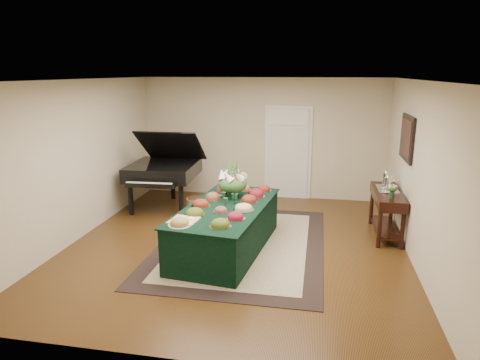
% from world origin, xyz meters
% --- Properties ---
extents(ground, '(6.00, 6.00, 0.00)m').
position_xyz_m(ground, '(0.00, 0.00, 0.00)').
color(ground, black).
rests_on(ground, ground).
extents(area_rug, '(2.72, 3.81, 0.01)m').
position_xyz_m(area_rug, '(0.07, 0.06, 0.01)').
color(area_rug, black).
rests_on(area_rug, ground).
extents(kitchen_doorway, '(1.05, 0.07, 2.10)m').
position_xyz_m(kitchen_doorway, '(0.60, 2.97, 1.02)').
color(kitchen_doorway, silver).
rests_on(kitchen_doorway, ground).
extents(buffet_table, '(1.48, 2.64, 0.75)m').
position_xyz_m(buffet_table, '(-0.13, -0.22, 0.38)').
color(buffet_table, black).
rests_on(buffet_table, ground).
extents(food_platters, '(1.22, 2.32, 0.15)m').
position_xyz_m(food_platters, '(-0.13, -0.14, 0.79)').
color(food_platters, white).
rests_on(food_platters, buffet_table).
extents(cutting_board, '(0.42, 0.42, 0.10)m').
position_xyz_m(cutting_board, '(-0.57, -1.01, 0.78)').
color(cutting_board, tan).
rests_on(cutting_board, buffet_table).
extents(green_goblets, '(0.29, 0.39, 0.18)m').
position_xyz_m(green_goblets, '(-0.08, -0.15, 0.84)').
color(green_goblets, '#15361F').
rests_on(green_goblets, buffet_table).
extents(floral_centerpiece, '(0.51, 0.51, 0.51)m').
position_xyz_m(floral_centerpiece, '(-0.12, 0.28, 1.05)').
color(floral_centerpiece, '#15361F').
rests_on(floral_centerpiece, buffet_table).
extents(grand_piano, '(1.51, 1.69, 1.67)m').
position_xyz_m(grand_piano, '(-1.89, 1.73, 0.83)').
color(grand_piano, black).
rests_on(grand_piano, ground).
extents(wicker_basket, '(0.42, 0.42, 0.26)m').
position_xyz_m(wicker_basket, '(-1.18, 1.64, 0.13)').
color(wicker_basket, '#90613A').
rests_on(wicker_basket, ground).
extents(mahogany_sideboard, '(0.45, 1.38, 0.81)m').
position_xyz_m(mahogany_sideboard, '(2.50, 0.91, 0.63)').
color(mahogany_sideboard, black).
rests_on(mahogany_sideboard, ground).
extents(tea_service, '(0.34, 0.58, 0.30)m').
position_xyz_m(tea_service, '(2.50, 1.13, 0.93)').
color(tea_service, white).
rests_on(tea_service, mahogany_sideboard).
extents(pink_bouquet, '(0.18, 0.18, 0.23)m').
position_xyz_m(pink_bouquet, '(2.50, 0.51, 0.97)').
color(pink_bouquet, '#15361F').
rests_on(pink_bouquet, mahogany_sideboard).
extents(wall_painting, '(0.05, 0.95, 0.75)m').
position_xyz_m(wall_painting, '(2.72, 0.91, 1.75)').
color(wall_painting, black).
rests_on(wall_painting, ground).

